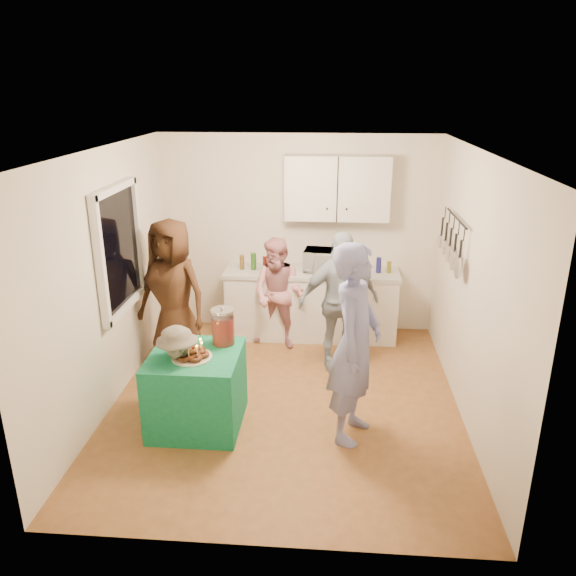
# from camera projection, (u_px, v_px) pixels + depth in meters

# --- Properties ---
(floor) EXTENTS (4.00, 4.00, 0.00)m
(floor) POSITION_uv_depth(u_px,v_px,m) (285.00, 401.00, 5.95)
(floor) COLOR brown
(floor) RESTS_ON ground
(ceiling) EXTENTS (4.00, 4.00, 0.00)m
(ceiling) POSITION_uv_depth(u_px,v_px,m) (285.00, 150.00, 5.07)
(ceiling) COLOR white
(ceiling) RESTS_ON floor
(back_wall) EXTENTS (3.60, 3.60, 0.00)m
(back_wall) POSITION_uv_depth(u_px,v_px,m) (298.00, 235.00, 7.38)
(back_wall) COLOR silver
(back_wall) RESTS_ON floor
(left_wall) EXTENTS (4.00, 4.00, 0.00)m
(left_wall) POSITION_uv_depth(u_px,v_px,m) (107.00, 281.00, 5.64)
(left_wall) COLOR silver
(left_wall) RESTS_ON floor
(right_wall) EXTENTS (4.00, 4.00, 0.00)m
(right_wall) POSITION_uv_depth(u_px,v_px,m) (472.00, 291.00, 5.38)
(right_wall) COLOR silver
(right_wall) RESTS_ON floor
(window_night) EXTENTS (0.04, 1.00, 1.20)m
(window_night) POSITION_uv_depth(u_px,v_px,m) (118.00, 249.00, 5.83)
(window_night) COLOR black
(window_night) RESTS_ON left_wall
(counter) EXTENTS (2.20, 0.58, 0.86)m
(counter) POSITION_uv_depth(u_px,v_px,m) (311.00, 305.00, 7.38)
(counter) COLOR white
(counter) RESTS_ON floor
(countertop) EXTENTS (2.24, 0.62, 0.05)m
(countertop) POSITION_uv_depth(u_px,v_px,m) (312.00, 272.00, 7.23)
(countertop) COLOR beige
(countertop) RESTS_ON counter
(upper_cabinet) EXTENTS (1.30, 0.30, 0.80)m
(upper_cabinet) POSITION_uv_depth(u_px,v_px,m) (337.00, 188.00, 6.98)
(upper_cabinet) COLOR white
(upper_cabinet) RESTS_ON back_wall
(pot_rack) EXTENTS (0.12, 1.00, 0.60)m
(pot_rack) POSITION_uv_depth(u_px,v_px,m) (452.00, 241.00, 5.94)
(pot_rack) COLOR black
(pot_rack) RESTS_ON right_wall
(microwave) EXTENTS (0.54, 0.39, 0.28)m
(microwave) POSITION_uv_depth(u_px,v_px,m) (324.00, 260.00, 7.16)
(microwave) COLOR white
(microwave) RESTS_ON countertop
(party_table) EXTENTS (0.86, 0.86, 0.76)m
(party_table) POSITION_uv_depth(u_px,v_px,m) (197.00, 389.00, 5.43)
(party_table) COLOR #117346
(party_table) RESTS_ON floor
(donut_cake) EXTENTS (0.38, 0.38, 0.18)m
(donut_cake) POSITION_uv_depth(u_px,v_px,m) (191.00, 349.00, 5.20)
(donut_cake) COLOR #381C0C
(donut_cake) RESTS_ON party_table
(punch_jar) EXTENTS (0.22, 0.22, 0.34)m
(punch_jar) POSITION_uv_depth(u_px,v_px,m) (223.00, 328.00, 5.47)
(punch_jar) COLOR red
(punch_jar) RESTS_ON party_table
(man_birthday) EXTENTS (0.64, 0.80, 1.90)m
(man_birthday) POSITION_uv_depth(u_px,v_px,m) (355.00, 344.00, 5.07)
(man_birthday) COLOR #7D82B6
(man_birthday) RESTS_ON floor
(woman_back_left) EXTENTS (1.00, 0.80, 1.77)m
(woman_back_left) POSITION_uv_depth(u_px,v_px,m) (173.00, 294.00, 6.47)
(woman_back_left) COLOR brown
(woman_back_left) RESTS_ON floor
(woman_back_center) EXTENTS (0.83, 0.73, 1.42)m
(woman_back_center) POSITION_uv_depth(u_px,v_px,m) (279.00, 294.00, 6.98)
(woman_back_center) COLOR #CA697E
(woman_back_center) RESTS_ON floor
(woman_back_right) EXTENTS (1.04, 0.70, 1.64)m
(woman_back_right) POSITION_uv_depth(u_px,v_px,m) (339.00, 301.00, 6.43)
(woman_back_right) COLOR #11253A
(woman_back_right) RESTS_ON floor
(child_near_left) EXTENTS (0.74, 0.80, 1.08)m
(child_near_left) POSITION_uv_depth(u_px,v_px,m) (180.00, 380.00, 5.28)
(child_near_left) COLOR #5C5349
(child_near_left) RESTS_ON floor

